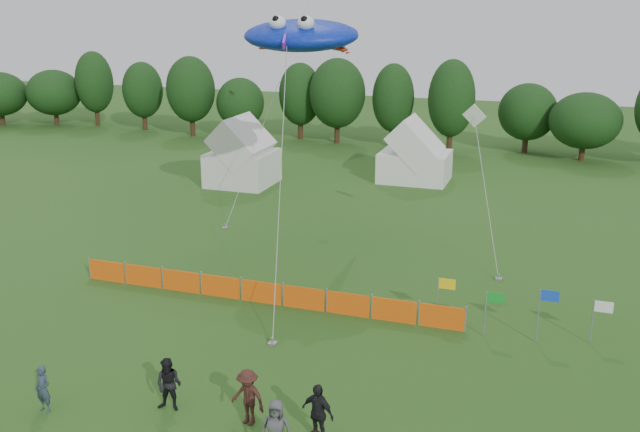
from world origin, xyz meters
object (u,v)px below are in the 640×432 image
(spectator_b, at_px, (169,385))
(stingray_kite, at_px, (304,35))
(tent_left, at_px, (242,157))
(spectator_a, at_px, (43,389))
(spectator_e, at_px, (276,429))
(tent_right, at_px, (415,157))
(spectator_c, at_px, (248,397))
(spectator_d, at_px, (317,413))
(barrier_fence, at_px, (261,292))

(spectator_b, relative_size, stingray_kite, 0.09)
(tent_left, height_order, spectator_a, tent_left)
(spectator_a, height_order, spectator_b, spectator_b)
(tent_left, xyz_separation_m, spectator_e, (14.64, -29.39, -1.06))
(spectator_a, relative_size, stingray_kite, 0.08)
(tent_right, height_order, spectator_c, tent_right)
(spectator_d, height_order, spectator_e, spectator_d)
(tent_left, bearing_deg, spectator_b, -69.75)
(tent_right, relative_size, barrier_fence, 0.28)
(barrier_fence, distance_m, spectator_a, 10.79)
(spectator_c, bearing_deg, spectator_b, -166.10)
(tent_right, distance_m, spectator_a, 34.95)
(spectator_a, xyz_separation_m, spectator_e, (8.09, 0.15, 0.13))
(tent_right, distance_m, spectator_b, 33.20)
(spectator_a, height_order, spectator_d, spectator_d)
(tent_right, xyz_separation_m, barrier_fence, (-1.88, -24.26, -1.31))
(stingray_kite, bearing_deg, barrier_fence, -83.78)
(spectator_b, bearing_deg, spectator_d, -6.73)
(spectator_b, relative_size, spectator_d, 0.95)
(spectator_e, bearing_deg, spectator_d, 42.69)
(tent_right, bearing_deg, barrier_fence, -94.43)
(spectator_d, distance_m, spectator_e, 1.45)
(barrier_fence, height_order, spectator_d, spectator_d)
(tent_left, xyz_separation_m, spectator_a, (6.55, -29.53, -1.19))
(stingray_kite, bearing_deg, spectator_a, -97.14)
(tent_left, distance_m, spectator_d, 32.22)
(tent_right, xyz_separation_m, spectator_b, (-1.27, -33.16, -0.90))
(tent_right, xyz_separation_m, spectator_a, (-5.10, -34.56, -1.00))
(tent_right, xyz_separation_m, spectator_c, (1.48, -33.07, -0.87))
(spectator_a, xyz_separation_m, spectator_b, (3.83, 1.39, 0.11))
(barrier_fence, relative_size, stingray_kite, 0.92)
(spectator_e, bearing_deg, spectator_a, 170.48)
(barrier_fence, bearing_deg, tent_right, 85.57)
(tent_right, distance_m, spectator_e, 34.55)
(spectator_a, xyz_separation_m, spectator_c, (6.58, 1.49, 0.13))
(spectator_d, distance_m, stingray_kite, 21.09)
(tent_left, bearing_deg, spectator_d, -61.21)
(tent_right, bearing_deg, spectator_e, -85.03)
(barrier_fence, height_order, spectator_e, spectator_e)
(tent_right, distance_m, spectator_d, 33.49)
(tent_left, distance_m, barrier_fence, 21.63)
(tent_left, relative_size, spectator_b, 2.46)
(tent_left, relative_size, tent_right, 0.88)
(tent_left, distance_m, spectator_a, 30.27)
(barrier_fence, relative_size, spectator_b, 9.83)
(barrier_fence, bearing_deg, spectator_d, -57.45)
(tent_right, relative_size, spectator_b, 2.79)
(tent_left, distance_m, spectator_e, 32.85)
(barrier_fence, height_order, spectator_b, spectator_b)
(tent_right, relative_size, spectator_e, 2.71)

